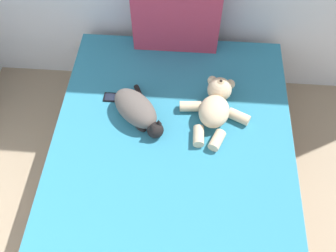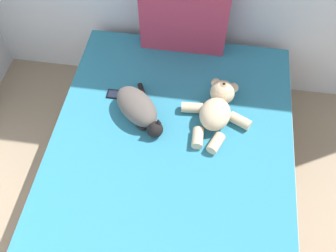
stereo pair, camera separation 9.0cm
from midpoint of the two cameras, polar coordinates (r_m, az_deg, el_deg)
bed at (r=2.39m, az=-0.66°, el=-8.05°), size 1.50×2.06×0.53m
patterned_cushion at (r=2.56m, az=0.22°, el=16.74°), size 0.58×0.15×0.53m
cat at (r=2.26m, az=-5.86°, el=2.37°), size 0.37×0.42×0.15m
teddy_bear at (r=2.28m, az=6.19°, el=3.10°), size 0.44×0.51×0.17m
cell_phone at (r=2.42m, az=-9.17°, el=4.31°), size 0.15×0.07×0.01m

